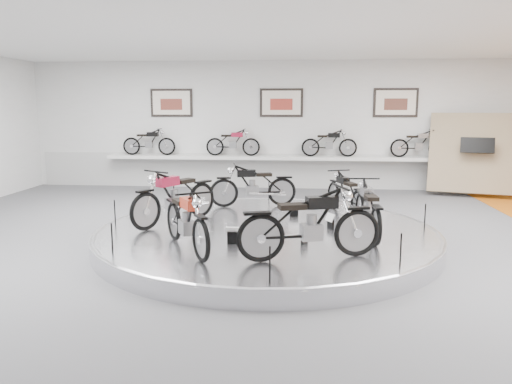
# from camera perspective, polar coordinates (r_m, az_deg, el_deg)

# --- Properties ---
(floor) EXTENTS (16.00, 16.00, 0.00)m
(floor) POSITION_cam_1_polar(r_m,az_deg,el_deg) (9.24, 1.09, -6.47)
(floor) COLOR #555557
(floor) RESTS_ON ground
(ceiling) EXTENTS (16.00, 16.00, 0.00)m
(ceiling) POSITION_cam_1_polar(r_m,az_deg,el_deg) (8.99, 1.18, 18.84)
(ceiling) COLOR white
(ceiling) RESTS_ON wall_back
(wall_back) EXTENTS (16.00, 0.00, 16.00)m
(wall_back) POSITION_cam_1_polar(r_m,az_deg,el_deg) (15.87, 2.90, 7.63)
(wall_back) COLOR silver
(wall_back) RESTS_ON floor
(wall_front) EXTENTS (16.00, 0.00, 16.00)m
(wall_front) POSITION_cam_1_polar(r_m,az_deg,el_deg) (2.03, -12.76, -7.00)
(wall_front) COLOR silver
(wall_front) RESTS_ON floor
(dado_band) EXTENTS (15.68, 0.04, 1.10)m
(dado_band) POSITION_cam_1_polar(r_m,az_deg,el_deg) (15.97, 2.85, 2.42)
(dado_band) COLOR #BCBCBA
(dado_band) RESTS_ON floor
(display_platform) EXTENTS (6.40, 6.40, 0.30)m
(display_platform) POSITION_cam_1_polar(r_m,az_deg,el_deg) (9.49, 1.22, -5.10)
(display_platform) COLOR silver
(display_platform) RESTS_ON floor
(platform_rim) EXTENTS (6.40, 6.40, 0.10)m
(platform_rim) POSITION_cam_1_polar(r_m,az_deg,el_deg) (9.46, 1.23, -4.40)
(platform_rim) COLOR #B2B2BA
(platform_rim) RESTS_ON display_platform
(shelf) EXTENTS (11.00, 0.55, 0.10)m
(shelf) POSITION_cam_1_polar(r_m,az_deg,el_deg) (15.64, 2.83, 3.93)
(shelf) COLOR silver
(shelf) RESTS_ON wall_back
(poster_left) EXTENTS (1.35, 0.06, 0.88)m
(poster_left) POSITION_cam_1_polar(r_m,az_deg,el_deg) (16.34, -9.64, 10.02)
(poster_left) COLOR white
(poster_left) RESTS_ON wall_back
(poster_center) EXTENTS (1.35, 0.06, 0.88)m
(poster_center) POSITION_cam_1_polar(r_m,az_deg,el_deg) (15.82, 2.92, 10.16)
(poster_center) COLOR white
(poster_center) RESTS_ON wall_back
(poster_right) EXTENTS (1.35, 0.06, 0.88)m
(poster_right) POSITION_cam_1_polar(r_m,az_deg,el_deg) (16.07, 15.68, 9.81)
(poster_right) COLOR white
(poster_right) RESTS_ON wall_back
(display_panel) EXTENTS (2.56, 1.52, 2.30)m
(display_panel) POSITION_cam_1_polar(r_m,az_deg,el_deg) (15.82, 23.52, 4.11)
(display_panel) COLOR #907C5C
(display_panel) RESTS_ON floor
(shelf_bike_a) EXTENTS (1.22, 0.43, 0.73)m
(shelf_bike_a) POSITION_cam_1_polar(r_m,az_deg,el_deg) (16.32, -12.13, 5.43)
(shelf_bike_a) COLOR black
(shelf_bike_a) RESTS_ON shelf
(shelf_bike_b) EXTENTS (1.22, 0.43, 0.73)m
(shelf_bike_b) POSITION_cam_1_polar(r_m,az_deg,el_deg) (15.74, -2.65, 5.48)
(shelf_bike_b) COLOR maroon
(shelf_bike_b) RESTS_ON shelf
(shelf_bike_c) EXTENTS (1.22, 0.43, 0.73)m
(shelf_bike_c) POSITION_cam_1_polar(r_m,az_deg,el_deg) (15.62, 8.37, 5.36)
(shelf_bike_c) COLOR black
(shelf_bike_c) RESTS_ON shelf
(shelf_bike_d) EXTENTS (1.22, 0.43, 0.73)m
(shelf_bike_d) POSITION_cam_1_polar(r_m,az_deg,el_deg) (16.00, 18.11, 5.08)
(shelf_bike_d) COLOR #A1A1A6
(shelf_bike_d) RESTS_ON shelf
(bike_a) EXTENTS (1.04, 1.63, 0.90)m
(bike_a) POSITION_cam_1_polar(r_m,az_deg,el_deg) (10.92, 10.19, -0.06)
(bike_a) COLOR black
(bike_a) RESTS_ON display_platform
(bike_b) EXTENTS (1.78, 0.95, 1.00)m
(bike_b) POSITION_cam_1_polar(r_m,az_deg,el_deg) (11.45, -0.33, 0.79)
(bike_b) COLOR black
(bike_b) RESTS_ON display_platform
(bike_c) EXTENTS (1.57, 1.93, 1.10)m
(bike_c) POSITION_cam_1_polar(r_m,az_deg,el_deg) (9.91, -9.26, -0.44)
(bike_c) COLOR maroon
(bike_c) RESTS_ON display_platform
(bike_d) EXTENTS (1.41, 1.79, 1.02)m
(bike_d) POSITION_cam_1_polar(r_m,az_deg,el_deg) (8.01, -7.97, -3.12)
(bike_d) COLOR #AE2E18
(bike_d) RESTS_ON display_platform
(bike_e) EXTENTS (2.01, 1.19, 1.12)m
(bike_e) POSITION_cam_1_polar(r_m,az_deg,el_deg) (7.51, 6.19, -3.57)
(bike_e) COLOR black
(bike_e) RESTS_ON display_platform
(bike_f) EXTENTS (0.72, 1.72, 0.99)m
(bike_f) POSITION_cam_1_polar(r_m,az_deg,el_deg) (9.09, 12.66, -1.83)
(bike_f) COLOR #A1A1A6
(bike_f) RESTS_ON display_platform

